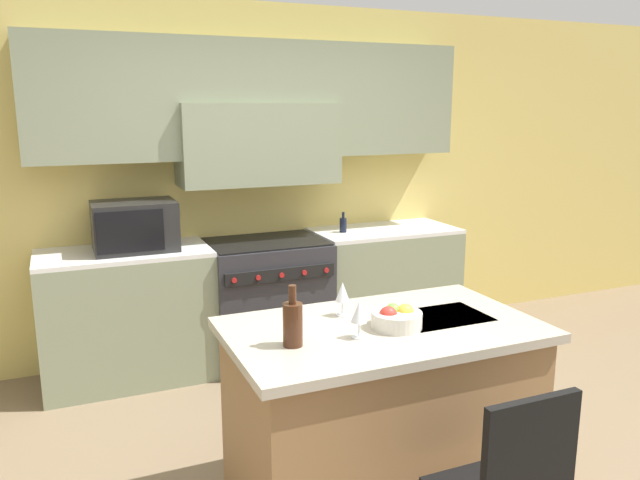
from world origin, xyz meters
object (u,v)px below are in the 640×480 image
range_stove (267,300)px  wine_glass_near (359,313)px  wine_bottle (293,323)px  microwave (135,226)px  oil_bottle_on_counter (343,225)px  fruit_bowl (396,318)px  wine_glass_far (342,293)px

range_stove → wine_glass_near: size_ratio=5.43×
range_stove → wine_bottle: size_ratio=3.43×
range_stove → microwave: (-0.94, 0.02, 0.65)m
range_stove → oil_bottle_on_counter: size_ratio=5.74×
microwave → fruit_bowl: 2.21m
wine_glass_far → range_stove: bearing=84.6°
range_stove → wine_glass_near: bearing=-96.3°
wine_bottle → wine_glass_near: size_ratio=1.58×
wine_bottle → wine_glass_far: bearing=37.1°
fruit_bowl → oil_bottle_on_counter: oil_bottle_on_counter is taller
microwave → oil_bottle_on_counter: size_ratio=3.44×
microwave → wine_bottle: 2.06m
wine_bottle → wine_glass_near: wine_bottle is taller
wine_bottle → wine_glass_near: bearing=-5.2°
microwave → fruit_bowl: size_ratio=2.33×
fruit_bowl → range_stove: bearing=90.0°
wine_glass_far → oil_bottle_on_counter: 1.93m
wine_bottle → microwave: bearing=101.7°
wine_glass_near → wine_glass_far: same height
wine_glass_near → fruit_bowl: (0.22, 0.05, -0.07)m
microwave → fruit_bowl: bearing=-64.6°
wine_glass_far → fruit_bowl: (0.16, -0.25, -0.07)m
wine_glass_near → fruit_bowl: wine_glass_near is taller
microwave → wine_glass_far: size_ratio=3.25×
microwave → fruit_bowl: (0.94, -1.99, -0.16)m
wine_glass_near → fruit_bowl: bearing=13.4°
wine_bottle → fruit_bowl: bearing=2.8°
range_stove → microwave: size_ratio=1.67×
oil_bottle_on_counter → range_stove: bearing=-178.0°
wine_glass_far → oil_bottle_on_counter: oil_bottle_on_counter is taller
wine_bottle → fruit_bowl: wine_bottle is taller
microwave → wine_glass_far: microwave is taller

